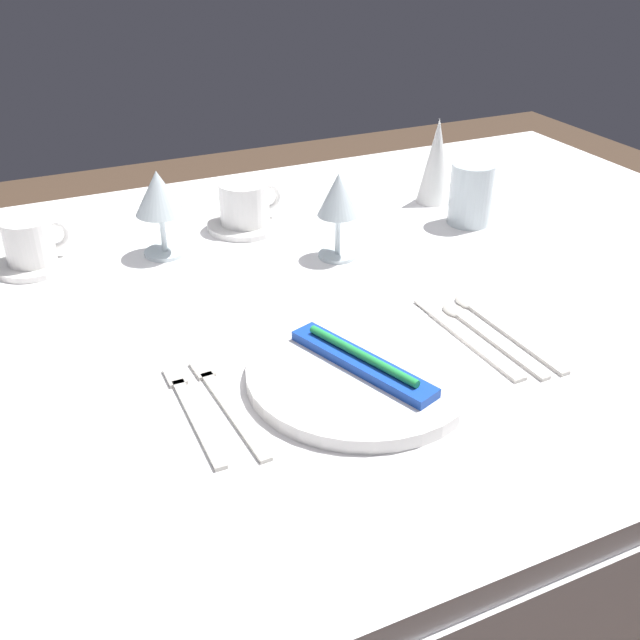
{
  "coord_description": "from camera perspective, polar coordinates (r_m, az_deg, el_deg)",
  "views": [
    {
      "loc": [
        -0.34,
        -0.88,
        1.25
      ],
      "look_at": [
        0.01,
        -0.11,
        0.76
      ],
      "focal_mm": 41.1,
      "sensor_mm": 36.0,
      "label": 1
    }
  ],
  "objects": [
    {
      "name": "ground_plane",
      "position": [
        1.56,
        -2.33,
        -22.86
      ],
      "size": [
        6.0,
        6.0,
        0.0
      ],
      "primitive_type": "plane",
      "color": "#4C3828"
    },
    {
      "name": "dining_table",
      "position": [
        1.11,
        -3.02,
        -2.02
      ],
      "size": [
        1.8,
        1.11,
        0.74
      ],
      "color": "white",
      "rests_on": "ground"
    },
    {
      "name": "dinner_plate",
      "position": [
        0.89,
        3.24,
        -4.15
      ],
      "size": [
        0.28,
        0.28,
        0.02
      ],
      "primitive_type": "cylinder",
      "color": "white",
      "rests_on": "dining_table"
    },
    {
      "name": "toothbrush_package",
      "position": [
        0.88,
        3.27,
        -3.25
      ],
      "size": [
        0.1,
        0.21,
        0.02
      ],
      "color": "blue",
      "rests_on": "dinner_plate"
    },
    {
      "name": "fork_outer",
      "position": [
        0.86,
        -7.4,
        -6.32
      ],
      "size": [
        0.03,
        0.21,
        0.0
      ],
      "color": "beige",
      "rests_on": "dining_table"
    },
    {
      "name": "fork_inner",
      "position": [
        0.85,
        -10.0,
        -6.82
      ],
      "size": [
        0.02,
        0.2,
        0.0
      ],
      "color": "beige",
      "rests_on": "dining_table"
    },
    {
      "name": "dinner_knife",
      "position": [
        0.99,
        11.43,
        -1.44
      ],
      "size": [
        0.02,
        0.23,
        0.0
      ],
      "color": "beige",
      "rests_on": "dining_table"
    },
    {
      "name": "spoon_soup",
      "position": [
        1.01,
        12.33,
        -0.73
      ],
      "size": [
        0.03,
        0.21,
        0.01
      ],
      "color": "beige",
      "rests_on": "dining_table"
    },
    {
      "name": "spoon_dessert",
      "position": [
        1.03,
        13.44,
        -0.2
      ],
      "size": [
        0.03,
        0.22,
        0.01
      ],
      "color": "beige",
      "rests_on": "dining_table"
    },
    {
      "name": "saucer_left",
      "position": [
        1.24,
        -21.38,
        4.09
      ],
      "size": [
        0.12,
        0.12,
        0.01
      ],
      "primitive_type": "cylinder",
      "color": "white",
      "rests_on": "dining_table"
    },
    {
      "name": "coffee_cup_left",
      "position": [
        1.23,
        -21.64,
        5.78
      ],
      "size": [
        0.1,
        0.08,
        0.07
      ],
      "color": "white",
      "rests_on": "saucer_left"
    },
    {
      "name": "saucer_far",
      "position": [
        1.31,
        -5.83,
        7.39
      ],
      "size": [
        0.13,
        0.13,
        0.01
      ],
      "primitive_type": "cylinder",
      "color": "white",
      "rests_on": "dining_table"
    },
    {
      "name": "coffee_cup_far",
      "position": [
        1.3,
        -5.85,
        9.08
      ],
      "size": [
        0.11,
        0.09,
        0.07
      ],
      "color": "white",
      "rests_on": "saucer_far"
    },
    {
      "name": "wine_glass_centre",
      "position": [
        1.19,
        -12.44,
        9.37
      ],
      "size": [
        0.08,
        0.08,
        0.14
      ],
      "color": "silver",
      "rests_on": "dining_table"
    },
    {
      "name": "wine_glass_left",
      "position": [
        1.16,
        1.43,
        9.37
      ],
      "size": [
        0.07,
        0.07,
        0.14
      ],
      "color": "silver",
      "rests_on": "dining_table"
    },
    {
      "name": "drink_tumbler",
      "position": [
        1.33,
        11.65,
        9.29
      ],
      "size": [
        0.08,
        0.08,
        0.11
      ],
      "color": "silver",
      "rests_on": "dining_table"
    },
    {
      "name": "napkin_folded",
      "position": [
        1.41,
        9.05,
        12.15
      ],
      "size": [
        0.07,
        0.07,
        0.16
      ],
      "primitive_type": "cone",
      "color": "white",
      "rests_on": "dining_table"
    }
  ]
}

